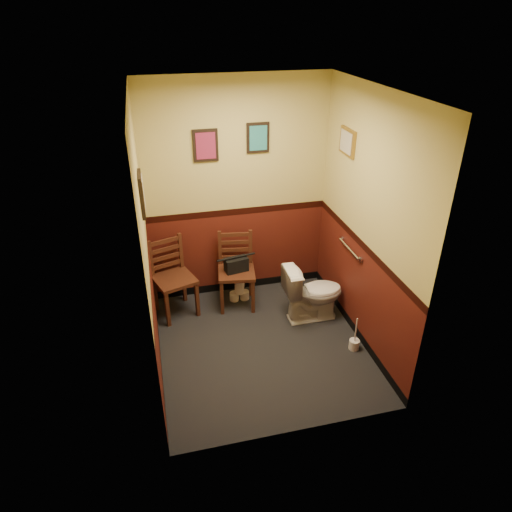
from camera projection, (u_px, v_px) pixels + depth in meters
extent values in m
cube|color=black|center=(261.00, 345.00, 5.07)|extent=(2.20, 2.40, 0.00)
cube|color=silver|center=(263.00, 90.00, 3.77)|extent=(2.20, 2.40, 0.00)
cube|color=#4A160F|center=(237.00, 193.00, 5.44)|extent=(2.20, 0.00, 2.70)
cube|color=#4A160F|center=(302.00, 306.00, 3.40)|extent=(2.20, 0.00, 2.70)
cube|color=#4A160F|center=(146.00, 249.00, 4.19)|extent=(0.00, 2.40, 2.70)
cube|color=#4A160F|center=(366.00, 225.00, 4.65)|extent=(0.00, 2.40, 2.70)
cylinder|color=silver|center=(349.00, 249.00, 5.05)|extent=(0.03, 0.50, 0.03)
cylinder|color=silver|center=(361.00, 259.00, 4.84)|extent=(0.02, 0.06, 0.06)
cylinder|color=silver|center=(342.00, 239.00, 5.26)|extent=(0.02, 0.06, 0.06)
cube|color=black|center=(206.00, 145.00, 5.06)|extent=(0.28, 0.03, 0.36)
cube|color=maroon|center=(206.00, 146.00, 5.05)|extent=(0.22, 0.01, 0.30)
cube|color=black|center=(258.00, 138.00, 5.16)|extent=(0.26, 0.03, 0.34)
cube|color=teal|center=(258.00, 138.00, 5.15)|extent=(0.20, 0.01, 0.28)
cube|color=black|center=(142.00, 194.00, 4.04)|extent=(0.03, 0.30, 0.38)
cube|color=tan|center=(143.00, 194.00, 4.04)|extent=(0.01, 0.24, 0.31)
cube|color=olive|center=(347.00, 142.00, 4.82)|extent=(0.03, 0.34, 0.28)
cube|color=tan|center=(346.00, 142.00, 4.81)|extent=(0.01, 0.28, 0.22)
imported|color=white|center=(313.00, 293.00, 5.37)|extent=(0.71, 0.40, 0.69)
cylinder|color=silver|center=(354.00, 344.00, 5.00)|extent=(0.11, 0.11, 0.11)
cylinder|color=silver|center=(356.00, 331.00, 4.90)|extent=(0.02, 0.02, 0.32)
cube|color=#401E13|center=(174.00, 279.00, 5.38)|extent=(0.56, 0.56, 0.04)
cube|color=#401E13|center=(167.00, 309.00, 5.27)|extent=(0.05, 0.05, 0.48)
cube|color=#401E13|center=(155.00, 293.00, 5.55)|extent=(0.05, 0.05, 0.48)
cube|color=#401E13|center=(197.00, 299.00, 5.45)|extent=(0.05, 0.05, 0.48)
cube|color=#401E13|center=(184.00, 284.00, 5.73)|extent=(0.05, 0.05, 0.48)
cube|color=#401E13|center=(151.00, 259.00, 5.32)|extent=(0.05, 0.05, 0.48)
cube|color=#401E13|center=(181.00, 251.00, 5.50)|extent=(0.05, 0.05, 0.48)
cube|color=#401E13|center=(167.00, 265.00, 5.48)|extent=(0.35, 0.14, 0.05)
cube|color=#401E13|center=(166.00, 257.00, 5.43)|extent=(0.35, 0.14, 0.05)
cube|color=#401E13|center=(165.00, 249.00, 5.37)|extent=(0.35, 0.14, 0.05)
cube|color=#401E13|center=(164.00, 241.00, 5.32)|extent=(0.35, 0.14, 0.05)
cube|color=#401E13|center=(236.00, 272.00, 5.54)|extent=(0.50, 0.50, 0.04)
cube|color=#401E13|center=(222.00, 298.00, 5.48)|extent=(0.05, 0.05, 0.47)
cube|color=#401E13|center=(221.00, 281.00, 5.81)|extent=(0.05, 0.05, 0.47)
cube|color=#401E13|center=(253.00, 296.00, 5.51)|extent=(0.05, 0.05, 0.47)
cube|color=#401E13|center=(251.00, 280.00, 5.83)|extent=(0.05, 0.05, 0.47)
cube|color=#401E13|center=(220.00, 248.00, 5.58)|extent=(0.05, 0.04, 0.47)
cube|color=#401E13|center=(250.00, 247.00, 5.61)|extent=(0.05, 0.04, 0.47)
cube|color=#401E13|center=(236.00, 257.00, 5.66)|extent=(0.35, 0.08, 0.05)
cube|color=#401E13|center=(235.00, 250.00, 5.61)|extent=(0.35, 0.08, 0.05)
cube|color=#401E13|center=(235.00, 242.00, 5.56)|extent=(0.35, 0.08, 0.05)
cube|color=#401E13|center=(235.00, 235.00, 5.51)|extent=(0.35, 0.08, 0.05)
cube|color=black|center=(236.00, 265.00, 5.49)|extent=(0.29, 0.18, 0.17)
cylinder|color=black|center=(236.00, 257.00, 5.44)|extent=(0.24, 0.07, 0.02)
cylinder|color=silver|center=(234.00, 296.00, 5.82)|extent=(0.12, 0.12, 0.11)
cylinder|color=silver|center=(244.00, 295.00, 5.85)|extent=(0.12, 0.12, 0.11)
cylinder|color=silver|center=(239.00, 289.00, 5.77)|extent=(0.12, 0.12, 0.11)
cylinder|color=silver|center=(240.00, 282.00, 5.70)|extent=(0.12, 0.12, 0.11)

